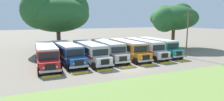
# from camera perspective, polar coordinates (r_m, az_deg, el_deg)

# --- Properties ---
(ground_plane) EXTENTS (220.00, 220.00, 0.00)m
(ground_plane) POSITION_cam_1_polar(r_m,az_deg,el_deg) (25.39, 4.69, -5.15)
(ground_plane) COLOR slate
(foreground_grass_strip) EXTENTS (80.00, 10.25, 0.01)m
(foreground_grass_strip) POSITION_cam_1_polar(r_m,az_deg,el_deg) (18.41, 19.17, -11.19)
(foreground_grass_strip) COLOR olive
(foreground_grass_strip) RESTS_ON ground_plane
(parked_bus_slot_0) EXTENTS (3.09, 10.89, 2.82)m
(parked_bus_slot_0) POSITION_cam_1_polar(r_m,az_deg,el_deg) (27.85, -18.77, -1.01)
(parked_bus_slot_0) COLOR red
(parked_bus_slot_0) RESTS_ON ground_plane
(parked_bus_slot_1) EXTENTS (3.11, 10.90, 2.82)m
(parked_bus_slot_1) POSITION_cam_1_polar(r_m,az_deg,el_deg) (28.96, -13.21, -0.39)
(parked_bus_slot_1) COLOR #23519E
(parked_bus_slot_1) RESTS_ON ground_plane
(parked_bus_slot_2) EXTENTS (2.78, 10.85, 2.82)m
(parked_bus_slot_2) POSITION_cam_1_polar(r_m,az_deg,el_deg) (29.02, -6.59, -0.19)
(parked_bus_slot_2) COLOR silver
(parked_bus_slot_2) RESTS_ON ground_plane
(parked_bus_slot_3) EXTENTS (3.04, 10.89, 2.82)m
(parked_bus_slot_3) POSITION_cam_1_polar(r_m,az_deg,el_deg) (30.91, -1.38, 0.43)
(parked_bus_slot_3) COLOR #9E9993
(parked_bus_slot_3) RESTS_ON ground_plane
(parked_bus_slot_4) EXTENTS (3.02, 10.88, 2.82)m
(parked_bus_slot_4) POSITION_cam_1_polar(r_m,az_deg,el_deg) (31.84, 4.42, 0.66)
(parked_bus_slot_4) COLOR orange
(parked_bus_slot_4) RESTS_ON ground_plane
(parked_bus_slot_5) EXTENTS (2.85, 10.86, 2.82)m
(parked_bus_slot_5) POSITION_cam_1_polar(r_m,az_deg,el_deg) (33.60, 9.13, 1.02)
(parked_bus_slot_5) COLOR silver
(parked_bus_slot_5) RESTS_ON ground_plane
(parked_bus_slot_6) EXTENTS (2.86, 10.86, 2.82)m
(parked_bus_slot_6) POSITION_cam_1_polar(r_m,az_deg,el_deg) (35.73, 12.92, 1.38)
(parked_bus_slot_6) COLOR teal
(parked_bus_slot_6) RESTS_ON ground_plane
(curb_wheelstop_0) EXTENTS (2.00, 0.36, 0.15)m
(curb_wheelstop_0) POSITION_cam_1_polar(r_m,az_deg,el_deg) (22.44, -17.40, -7.26)
(curb_wheelstop_0) COLOR yellow
(curb_wheelstop_0) RESTS_ON ground_plane
(curb_wheelstop_1) EXTENTS (2.00, 0.36, 0.15)m
(curb_wheelstop_1) POSITION_cam_1_polar(r_m,az_deg,el_deg) (23.04, -9.45, -6.53)
(curb_wheelstop_1) COLOR yellow
(curb_wheelstop_1) RESTS_ON ground_plane
(curb_wheelstop_2) EXTENTS (2.00, 0.36, 0.15)m
(curb_wheelstop_2) POSITION_cam_1_polar(r_m,az_deg,el_deg) (24.06, -2.06, -5.74)
(curb_wheelstop_2) COLOR yellow
(curb_wheelstop_2) RESTS_ON ground_plane
(curb_wheelstop_3) EXTENTS (2.00, 0.36, 0.15)m
(curb_wheelstop_3) POSITION_cam_1_polar(r_m,az_deg,el_deg) (25.44, 4.61, -4.94)
(curb_wheelstop_3) COLOR yellow
(curb_wheelstop_3) RESTS_ON ground_plane
(curb_wheelstop_4) EXTENTS (2.00, 0.36, 0.15)m
(curb_wheelstop_4) POSITION_cam_1_polar(r_m,az_deg,el_deg) (27.12, 10.51, -4.18)
(curb_wheelstop_4) COLOR yellow
(curb_wheelstop_4) RESTS_ON ground_plane
(curb_wheelstop_5) EXTENTS (2.00, 0.36, 0.15)m
(curb_wheelstop_5) POSITION_cam_1_polar(r_m,az_deg,el_deg) (29.07, 15.66, -3.48)
(curb_wheelstop_5) COLOR yellow
(curb_wheelstop_5) RESTS_ON ground_plane
(curb_wheelstop_6) EXTENTS (2.00, 0.36, 0.15)m
(curb_wheelstop_6) POSITION_cam_1_polar(r_m,az_deg,el_deg) (31.22, 20.12, -2.84)
(curb_wheelstop_6) COLOR yellow
(curb_wheelstop_6) RESTS_ON ground_plane
(broad_shade_tree) EXTENTS (14.02, 13.56, 12.36)m
(broad_shade_tree) POSITION_cam_1_polar(r_m,az_deg,el_deg) (42.52, -15.80, 10.66)
(broad_shade_tree) COLOR brown
(broad_shade_tree) RESTS_ON ground_plane
(secondary_tree) EXTENTS (12.14, 10.72, 10.02)m
(secondary_tree) POSITION_cam_1_polar(r_m,az_deg,el_deg) (45.93, 17.31, 9.21)
(secondary_tree) COLOR brown
(secondary_tree) RESTS_ON ground_plane
(utility_pole) EXTENTS (1.80, 0.20, 7.56)m
(utility_pole) POSITION_cam_1_polar(r_m,az_deg,el_deg) (34.22, 21.27, 4.79)
(utility_pole) COLOR brown
(utility_pole) RESTS_ON ground_plane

